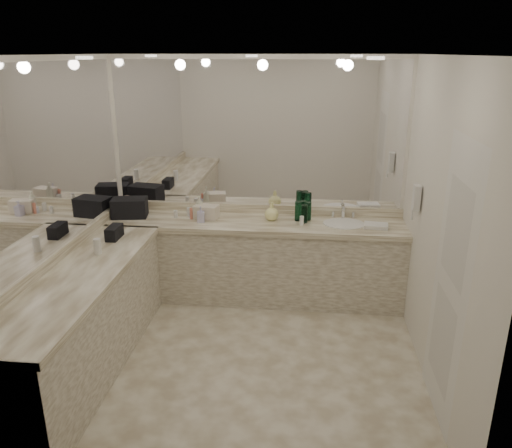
# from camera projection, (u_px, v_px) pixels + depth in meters

# --- Properties ---
(floor) EXTENTS (3.20, 3.20, 0.00)m
(floor) POSITION_uv_depth(u_px,v_px,m) (240.00, 357.00, 4.53)
(floor) COLOR beige
(floor) RESTS_ON ground
(ceiling) EXTENTS (3.20, 3.20, 0.00)m
(ceiling) POSITION_uv_depth(u_px,v_px,m) (237.00, 55.00, 3.68)
(ceiling) COLOR white
(ceiling) RESTS_ON floor
(wall_back) EXTENTS (3.20, 0.02, 2.60)m
(wall_back) POSITION_uv_depth(u_px,v_px,m) (258.00, 178.00, 5.51)
(wall_back) COLOR silver
(wall_back) RESTS_ON floor
(wall_left) EXTENTS (0.02, 3.00, 2.60)m
(wall_left) POSITION_uv_depth(u_px,v_px,m) (54.00, 215.00, 4.26)
(wall_left) COLOR silver
(wall_left) RESTS_ON floor
(wall_right) EXTENTS (0.02, 3.00, 2.60)m
(wall_right) POSITION_uv_depth(u_px,v_px,m) (439.00, 229.00, 3.94)
(wall_right) COLOR silver
(wall_right) RESTS_ON floor
(vanity_back_base) EXTENTS (3.20, 0.60, 0.84)m
(vanity_back_base) POSITION_uv_depth(u_px,v_px,m) (255.00, 262.00, 5.52)
(vanity_back_base) COLOR silver
(vanity_back_base) RESTS_ON floor
(vanity_back_top) EXTENTS (3.20, 0.64, 0.06)m
(vanity_back_top) POSITION_uv_depth(u_px,v_px,m) (255.00, 224.00, 5.36)
(vanity_back_top) COLOR white
(vanity_back_top) RESTS_ON vanity_back_base
(vanity_left_base) EXTENTS (0.60, 2.40, 0.84)m
(vanity_left_base) POSITION_uv_depth(u_px,v_px,m) (84.00, 325.00, 4.24)
(vanity_left_base) COLOR silver
(vanity_left_base) RESTS_ON floor
(vanity_left_top) EXTENTS (0.64, 2.42, 0.06)m
(vanity_left_top) POSITION_uv_depth(u_px,v_px,m) (79.00, 277.00, 4.09)
(vanity_left_top) COLOR white
(vanity_left_top) RESTS_ON vanity_left_base
(backsplash_back) EXTENTS (3.20, 0.04, 0.10)m
(backsplash_back) POSITION_uv_depth(u_px,v_px,m) (257.00, 209.00, 5.61)
(backsplash_back) COLOR white
(backsplash_back) RESTS_ON vanity_back_top
(backsplash_left) EXTENTS (0.04, 3.00, 0.10)m
(backsplash_left) POSITION_uv_depth(u_px,v_px,m) (61.00, 253.00, 4.38)
(backsplash_left) COLOR white
(backsplash_left) RESTS_ON vanity_left_top
(mirror_back) EXTENTS (3.12, 0.01, 1.55)m
(mirror_back) POSITION_uv_depth(u_px,v_px,m) (258.00, 135.00, 5.34)
(mirror_back) COLOR white
(mirror_back) RESTS_ON wall_back
(mirror_left) EXTENTS (0.01, 2.92, 1.55)m
(mirror_left) POSITION_uv_depth(u_px,v_px,m) (47.00, 160.00, 4.11)
(mirror_left) COLOR white
(mirror_left) RESTS_ON wall_left
(sink) EXTENTS (0.44, 0.44, 0.03)m
(sink) POSITION_uv_depth(u_px,v_px,m) (344.00, 224.00, 5.26)
(sink) COLOR white
(sink) RESTS_ON vanity_back_top
(faucet) EXTENTS (0.24, 0.16, 0.14)m
(faucet) POSITION_uv_depth(u_px,v_px,m) (343.00, 212.00, 5.44)
(faucet) COLOR silver
(faucet) RESTS_ON vanity_back_top
(wall_phone) EXTENTS (0.06, 0.10, 0.24)m
(wall_phone) POSITION_uv_depth(u_px,v_px,m) (417.00, 198.00, 4.58)
(wall_phone) COLOR white
(wall_phone) RESTS_ON wall_right
(door) EXTENTS (0.02, 0.82, 2.10)m
(door) POSITION_uv_depth(u_px,v_px,m) (450.00, 285.00, 3.55)
(door) COLOR white
(door) RESTS_ON wall_right
(black_toiletry_bag) EXTENTS (0.41, 0.30, 0.21)m
(black_toiletry_bag) POSITION_uv_depth(u_px,v_px,m) (130.00, 207.00, 5.46)
(black_toiletry_bag) COLOR black
(black_toiletry_bag) RESTS_ON vanity_back_top
(black_bag_spill) EXTENTS (0.11, 0.23, 0.13)m
(black_bag_spill) POSITION_uv_depth(u_px,v_px,m) (114.00, 232.00, 4.84)
(black_bag_spill) COLOR black
(black_bag_spill) RESTS_ON vanity_left_top
(cream_cosmetic_case) EXTENTS (0.27, 0.19, 0.15)m
(cream_cosmetic_case) POSITION_uv_depth(u_px,v_px,m) (206.00, 212.00, 5.41)
(cream_cosmetic_case) COLOR beige
(cream_cosmetic_case) RESTS_ON vanity_back_top
(hand_towel) EXTENTS (0.26, 0.19, 0.04)m
(hand_towel) POSITION_uv_depth(u_px,v_px,m) (376.00, 226.00, 5.15)
(hand_towel) COLOR white
(hand_towel) RESTS_ON vanity_back_top
(lotion_left) EXTENTS (0.06, 0.06, 0.15)m
(lotion_left) POSITION_uv_depth(u_px,v_px,m) (97.00, 246.00, 4.46)
(lotion_left) COLOR white
(lotion_left) RESTS_ON vanity_left_top
(soap_bottle_a) EXTENTS (0.12, 0.12, 0.23)m
(soap_bottle_a) POSITION_uv_depth(u_px,v_px,m) (200.00, 206.00, 5.47)
(soap_bottle_a) COLOR silver
(soap_bottle_a) RESTS_ON vanity_back_top
(soap_bottle_b) EXTENTS (0.09, 0.09, 0.17)m
(soap_bottle_b) POSITION_uv_depth(u_px,v_px,m) (201.00, 214.00, 5.30)
(soap_bottle_b) COLOR silver
(soap_bottle_b) RESTS_ON vanity_back_top
(soap_bottle_c) EXTENTS (0.16, 0.16, 0.20)m
(soap_bottle_c) POSITION_uv_depth(u_px,v_px,m) (272.00, 211.00, 5.36)
(soap_bottle_c) COLOR #FFFBA2
(soap_bottle_c) RESTS_ON vanity_back_top
(green_bottle_0) EXTENTS (0.06, 0.06, 0.20)m
(green_bottle_0) POSITION_uv_depth(u_px,v_px,m) (308.00, 211.00, 5.36)
(green_bottle_0) COLOR #11492A
(green_bottle_0) RESTS_ON vanity_back_top
(green_bottle_1) EXTENTS (0.07, 0.07, 0.21)m
(green_bottle_1) POSITION_uv_depth(u_px,v_px,m) (298.00, 211.00, 5.34)
(green_bottle_1) COLOR #11492A
(green_bottle_1) RESTS_ON vanity_back_top
(green_bottle_2) EXTENTS (0.07, 0.07, 0.21)m
(green_bottle_2) POSITION_uv_depth(u_px,v_px,m) (303.00, 210.00, 5.37)
(green_bottle_2) COLOR #11492A
(green_bottle_2) RESTS_ON vanity_back_top
(green_bottle_3) EXTENTS (0.07, 0.07, 0.19)m
(green_bottle_3) POSITION_uv_depth(u_px,v_px,m) (304.00, 214.00, 5.28)
(green_bottle_3) COLOR #11492A
(green_bottle_3) RESTS_ON vanity_back_top
(amenity_bottle_0) EXTENTS (0.04, 0.04, 0.12)m
(amenity_bottle_0) POSITION_uv_depth(u_px,v_px,m) (191.00, 214.00, 5.40)
(amenity_bottle_0) COLOR #E57F66
(amenity_bottle_0) RESTS_ON vanity_back_top
(amenity_bottle_1) EXTENTS (0.05, 0.05, 0.11)m
(amenity_bottle_1) POSITION_uv_depth(u_px,v_px,m) (202.00, 213.00, 5.45)
(amenity_bottle_1) COLOR #9966B2
(amenity_bottle_1) RESTS_ON vanity_back_top
(amenity_bottle_2) EXTENTS (0.05, 0.05, 0.09)m
(amenity_bottle_2) POSITION_uv_depth(u_px,v_px,m) (302.00, 221.00, 5.22)
(amenity_bottle_2) COLOR white
(amenity_bottle_2) RESTS_ON vanity_back_top
(amenity_bottle_3) EXTENTS (0.06, 0.06, 0.07)m
(amenity_bottle_3) POSITION_uv_depth(u_px,v_px,m) (192.00, 215.00, 5.44)
(amenity_bottle_3) COLOR silver
(amenity_bottle_3) RESTS_ON vanity_back_top
(amenity_bottle_4) EXTENTS (0.04, 0.04, 0.08)m
(amenity_bottle_4) POSITION_uv_depth(u_px,v_px,m) (176.00, 214.00, 5.45)
(amenity_bottle_4) COLOR white
(amenity_bottle_4) RESTS_ON vanity_back_top
(amenity_bottle_5) EXTENTS (0.05, 0.05, 0.09)m
(amenity_bottle_5) POSITION_uv_depth(u_px,v_px,m) (189.00, 212.00, 5.52)
(amenity_bottle_5) COLOR white
(amenity_bottle_5) RESTS_ON vanity_back_top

